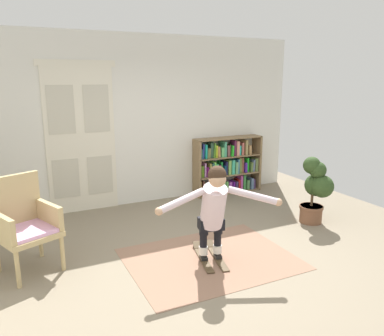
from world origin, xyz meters
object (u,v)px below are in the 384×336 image
at_px(bookshelf, 227,167).
at_px(potted_plant, 316,188).
at_px(skis_pair, 210,256).
at_px(person_skier, 214,206).
at_px(wicker_chair, 24,222).

xyz_separation_m(bookshelf, potted_plant, (0.42, -1.94, 0.04)).
relative_size(bookshelf, skis_pair, 1.70).
xyz_separation_m(bookshelf, person_skier, (-1.65, -2.47, 0.23)).
distance_m(wicker_chair, potted_plant, 4.09).
bearing_deg(potted_plant, person_skier, -165.78).
distance_m(wicker_chair, skis_pair, 2.23).
xyz_separation_m(skis_pair, person_skier, (-0.04, -0.16, 0.71)).
distance_m(wicker_chair, person_skier, 2.18).
height_order(bookshelf, person_skier, person_skier).
bearing_deg(potted_plant, bookshelf, 102.11).
relative_size(skis_pair, person_skier, 0.56).
xyz_separation_m(bookshelf, wicker_chair, (-3.66, -1.62, 0.08)).
height_order(bookshelf, potted_plant, bookshelf).
bearing_deg(potted_plant, skis_pair, -169.71).
relative_size(bookshelf, potted_plant, 1.34).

